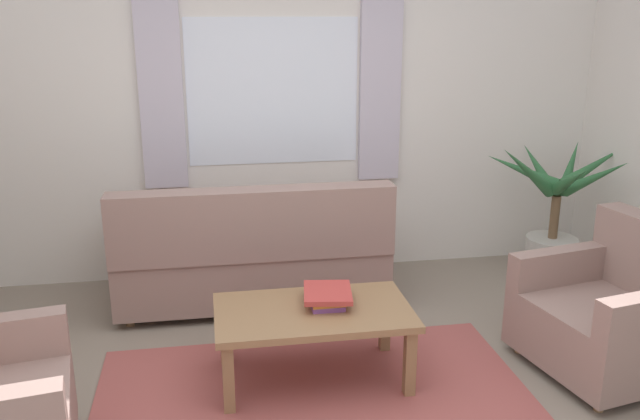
{
  "coord_description": "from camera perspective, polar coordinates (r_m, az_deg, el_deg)",
  "views": [
    {
      "loc": [
        -0.51,
        -2.91,
        2.04
      ],
      "look_at": [
        0.11,
        0.7,
        0.95
      ],
      "focal_mm": 37.52,
      "sensor_mm": 36.0,
      "label": 1
    }
  ],
  "objects": [
    {
      "name": "coffee_table",
      "position": [
        3.8,
        -0.58,
        -9.23
      ],
      "size": [
        1.1,
        0.64,
        0.44
      ],
      "color": "olive",
      "rests_on": "ground_plane"
    },
    {
      "name": "wall_back",
      "position": [
        5.25,
        -4.06,
        8.45
      ],
      "size": [
        5.32,
        0.12,
        2.6
      ],
      "primitive_type": "cube",
      "color": "silver",
      "rests_on": "ground_plane"
    },
    {
      "name": "book_stack_on_table",
      "position": [
        3.82,
        0.58,
        -7.37
      ],
      "size": [
        0.31,
        0.35,
        0.08
      ],
      "color": "#7F478C",
      "rests_on": "coffee_table"
    },
    {
      "name": "window_with_curtains",
      "position": [
        5.15,
        -4.0,
        9.98
      ],
      "size": [
        1.98,
        0.07,
        1.4
      ],
      "color": "white"
    },
    {
      "name": "couch",
      "position": [
        4.8,
        -5.8,
        -3.84
      ],
      "size": [
        1.9,
        0.82,
        0.92
      ],
      "rotation": [
        0.0,
        0.0,
        3.14
      ],
      "color": "gray",
      "rests_on": "ground_plane"
    },
    {
      "name": "potted_plant",
      "position": [
        5.52,
        19.34,
        -0.89
      ],
      "size": [
        1.23,
        1.01,
        1.15
      ],
      "color": "#B7B2A8",
      "rests_on": "ground_plane"
    },
    {
      "name": "armchair_right",
      "position": [
        4.29,
        23.87,
        -8.0
      ],
      "size": [
        0.97,
        0.98,
        0.88
      ],
      "rotation": [
        0.0,
        0.0,
        -1.37
      ],
      "color": "gray",
      "rests_on": "ground_plane"
    }
  ]
}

